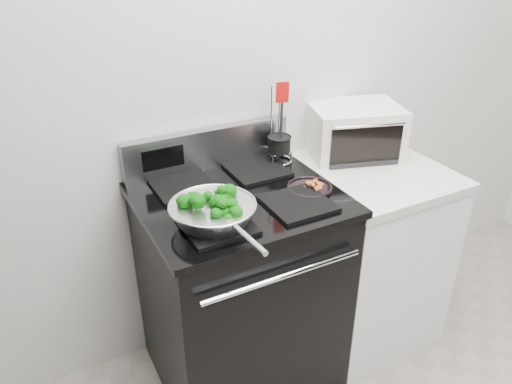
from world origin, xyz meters
TOP-DOWN VIEW (x-y plane):
  - back_wall at (0.00, 1.75)m, footprint 4.00×0.02m
  - gas_range at (-0.30, 1.41)m, footprint 0.79×0.69m
  - counter at (0.39, 1.41)m, footprint 0.62×0.68m
  - skillet at (-0.47, 1.27)m, footprint 0.32×0.50m
  - broccoli_pile at (-0.47, 1.27)m, footprint 0.25×0.25m
  - bacon_plate at (-0.02, 1.33)m, footprint 0.19×0.19m
  - utensil_holder at (0.01, 1.62)m, footprint 0.12×0.12m
  - toaster_oven at (0.40, 1.59)m, footprint 0.49×0.42m

SIDE VIEW (x-z plane):
  - counter at x=0.39m, z-range 0.00..0.92m
  - gas_range at x=-0.30m, z-range -0.08..1.05m
  - bacon_plate at x=-0.02m, z-range 0.95..0.99m
  - skillet at x=-0.47m, z-range 0.97..1.03m
  - utensil_holder at x=0.01m, z-range 0.83..1.20m
  - broccoli_pile at x=-0.47m, z-range 0.98..1.06m
  - toaster_oven at x=0.40m, z-range 0.92..1.16m
  - back_wall at x=0.00m, z-range 0.00..2.70m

